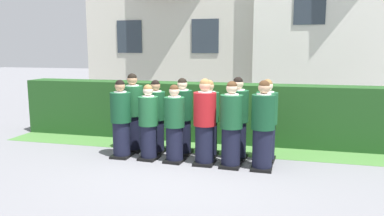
% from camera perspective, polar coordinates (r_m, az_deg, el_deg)
% --- Properties ---
extents(ground_plane, '(60.00, 60.00, 0.00)m').
position_cam_1_polar(ground_plane, '(7.49, -0.52, -8.28)').
color(ground_plane, slate).
extents(student_front_row_0, '(0.42, 0.46, 1.60)m').
position_cam_1_polar(student_front_row_0, '(7.82, -10.74, -1.91)').
color(student_front_row_0, black).
rests_on(student_front_row_0, ground).
extents(student_front_row_1, '(0.40, 0.50, 1.53)m').
position_cam_1_polar(student_front_row_1, '(7.59, -6.62, -2.45)').
color(student_front_row_1, black).
rests_on(student_front_row_1, ground).
extents(student_front_row_2, '(0.40, 0.47, 1.54)m').
position_cam_1_polar(student_front_row_2, '(7.38, -2.69, -2.68)').
color(student_front_row_2, black).
rests_on(student_front_row_2, ground).
extents(student_in_red_blazer, '(0.43, 0.48, 1.67)m').
position_cam_1_polar(student_in_red_blazer, '(7.21, 1.95, -2.42)').
color(student_in_red_blazer, black).
rests_on(student_in_red_blazer, ground).
extents(student_front_row_4, '(0.43, 0.48, 1.64)m').
position_cam_1_polar(student_front_row_4, '(7.09, 5.98, -2.81)').
color(student_front_row_4, black).
rests_on(student_front_row_4, ground).
extents(student_front_row_5, '(0.43, 0.52, 1.67)m').
position_cam_1_polar(student_front_row_5, '(7.02, 10.72, -2.93)').
color(student_front_row_5, black).
rests_on(student_front_row_5, ground).
extents(student_rear_row_0, '(0.44, 0.50, 1.70)m').
position_cam_1_polar(student_rear_row_0, '(8.27, -8.95, -0.93)').
color(student_rear_row_0, black).
rests_on(student_rear_row_0, ground).
extents(student_rear_row_1, '(0.41, 0.49, 1.57)m').
position_cam_1_polar(student_rear_row_1, '(8.06, -5.51, -1.58)').
color(student_rear_row_1, black).
rests_on(student_rear_row_1, ground).
extents(student_rear_row_2, '(0.42, 0.51, 1.62)m').
position_cam_1_polar(student_rear_row_2, '(7.90, -1.47, -1.57)').
color(student_rear_row_2, black).
rests_on(student_rear_row_2, ground).
extents(student_rear_row_3, '(0.42, 0.46, 1.60)m').
position_cam_1_polar(student_rear_row_3, '(7.77, 2.57, -1.87)').
color(student_rear_row_3, black).
rests_on(student_rear_row_3, ground).
extents(student_rear_row_4, '(0.44, 0.51, 1.67)m').
position_cam_1_polar(student_rear_row_4, '(7.61, 6.91, -1.87)').
color(student_rear_row_4, black).
rests_on(student_rear_row_4, ground).
extents(student_rear_row_5, '(0.43, 0.53, 1.64)m').
position_cam_1_polar(student_rear_row_5, '(7.58, 11.22, -2.15)').
color(student_rear_row_5, black).
rests_on(student_rear_row_5, ground).
extents(hedge, '(9.60, 0.70, 1.40)m').
position_cam_1_polar(hedge, '(9.13, 2.52, -0.60)').
color(hedge, '#214C1E').
rests_on(hedge, ground).
extents(school_building_main, '(6.24, 3.40, 7.35)m').
position_cam_1_polar(school_building_main, '(13.59, 22.96, 14.88)').
color(school_building_main, silver).
rests_on(school_building_main, ground).
extents(school_building_annex, '(6.27, 4.11, 5.99)m').
position_cam_1_polar(school_building_annex, '(14.69, -1.51, 12.41)').
color(school_building_annex, beige).
rests_on(school_building_annex, ground).
extents(lawn_strip, '(9.60, 0.90, 0.01)m').
position_cam_1_polar(lawn_strip, '(8.51, 1.38, -6.10)').
color(lawn_strip, '#477A38').
rests_on(lawn_strip, ground).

